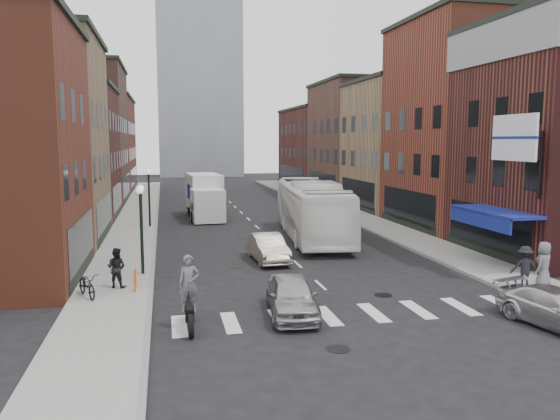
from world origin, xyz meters
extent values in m
plane|color=black|center=(0.00, 0.00, 0.00)|extent=(160.00, 160.00, 0.00)
cube|color=gray|center=(-8.50, 22.00, 0.07)|extent=(3.00, 74.00, 0.15)
cube|color=gray|center=(8.50, 22.00, 0.07)|extent=(3.00, 74.00, 0.15)
cube|color=gray|center=(-7.00, 22.00, 0.00)|extent=(0.20, 74.00, 0.16)
cube|color=gray|center=(7.00, 22.00, 0.00)|extent=(0.20, 74.00, 0.16)
cube|color=silver|center=(0.00, -3.00, 0.00)|extent=(12.00, 2.20, 0.01)
cube|color=black|center=(-10.02, 4.50, 1.60)|extent=(0.08, 7.20, 2.20)
cube|color=#8C6D4D|center=(-15.00, 14.00, 6.00)|extent=(10.00, 10.00, 12.00)
cube|color=black|center=(-10.02, 14.00, 1.60)|extent=(0.08, 8.00, 2.20)
cube|color=black|center=(-15.00, 14.00, 12.15)|extent=(10.30, 10.20, 0.30)
cube|color=#3F1616|center=(-15.00, 24.00, 5.00)|extent=(10.00, 10.00, 10.00)
cube|color=black|center=(-10.02, 24.00, 1.60)|extent=(0.08, 8.00, 2.20)
cube|color=black|center=(-15.00, 24.00, 10.15)|extent=(10.30, 10.20, 0.30)
cube|color=brown|center=(-15.00, 35.00, 6.50)|extent=(10.00, 12.00, 13.00)
cube|color=black|center=(-10.02, 35.00, 1.60)|extent=(0.08, 9.60, 2.20)
cube|color=black|center=(-15.00, 35.00, 13.15)|extent=(10.30, 12.20, 0.30)
cube|color=brown|center=(-15.00, 49.00, 5.50)|extent=(10.00, 16.00, 11.00)
cube|color=black|center=(-10.02, 49.00, 1.60)|extent=(0.08, 12.80, 2.20)
cube|color=black|center=(-15.00, 49.00, 11.15)|extent=(10.30, 16.20, 0.30)
cube|color=black|center=(10.02, 4.50, 1.60)|extent=(0.08, 7.20, 2.20)
cube|color=brown|center=(15.00, 14.00, 7.00)|extent=(10.00, 10.00, 14.00)
cube|color=black|center=(10.02, 14.00, 1.60)|extent=(0.08, 8.00, 2.20)
cube|color=black|center=(15.00, 14.00, 14.15)|extent=(10.30, 10.20, 0.30)
cube|color=#8C6D4D|center=(15.00, 24.00, 5.50)|extent=(10.00, 10.00, 11.00)
cube|color=black|center=(10.02, 24.00, 1.60)|extent=(0.08, 8.00, 2.20)
cube|color=black|center=(15.00, 24.00, 11.15)|extent=(10.30, 10.20, 0.30)
cube|color=brown|center=(15.00, 35.00, 6.00)|extent=(10.00, 12.00, 12.00)
cube|color=black|center=(10.02, 35.00, 1.60)|extent=(0.08, 9.60, 2.20)
cube|color=black|center=(15.00, 35.00, 12.15)|extent=(10.30, 12.20, 0.30)
cube|color=#3F1616|center=(15.00, 49.00, 5.00)|extent=(10.00, 16.00, 10.00)
cube|color=black|center=(10.02, 49.00, 1.60)|extent=(0.08, 12.80, 2.20)
cube|color=black|center=(15.00, 49.00, 10.15)|extent=(10.30, 16.20, 0.30)
cube|color=navy|center=(9.10, 2.50, 2.70)|extent=(1.80, 5.00, 0.15)
cube|color=navy|center=(8.25, 2.50, 2.35)|extent=(0.10, 5.00, 0.70)
cylinder|color=black|center=(9.90, 0.50, 5.00)|extent=(0.12, 0.12, 3.00)
cylinder|color=black|center=(9.20, 0.50, 6.20)|extent=(1.40, 0.08, 0.08)
cube|color=silver|center=(8.50, 0.50, 6.20)|extent=(0.12, 3.00, 2.00)
cube|color=#9399A0|center=(0.00, 78.00, 25.00)|extent=(14.00, 14.00, 50.00)
cylinder|color=black|center=(-7.40, 4.00, 2.00)|extent=(0.14, 0.14, 4.00)
cylinder|color=black|center=(-7.40, 4.00, 4.00)|extent=(0.06, 0.90, 0.06)
sphere|color=white|center=(-7.40, 3.55, 3.95)|extent=(0.32, 0.32, 0.32)
sphere|color=white|center=(-7.40, 4.45, 3.95)|extent=(0.32, 0.32, 0.32)
cylinder|color=black|center=(-7.40, 18.00, 2.00)|extent=(0.14, 0.14, 4.00)
cylinder|color=black|center=(-7.40, 18.00, 4.00)|extent=(0.06, 0.90, 0.06)
sphere|color=white|center=(-7.40, 17.55, 3.95)|extent=(0.32, 0.32, 0.32)
sphere|color=white|center=(-7.40, 18.45, 3.95)|extent=(0.32, 0.32, 0.32)
cylinder|color=#D8590C|center=(-7.60, 1.00, 0.55)|extent=(0.08, 0.08, 0.80)
cylinder|color=#D8590C|center=(-7.60, 1.60, 0.55)|extent=(0.08, 0.08, 0.80)
cube|color=white|center=(-3.24, 19.75, 1.30)|extent=(2.48, 2.66, 2.40)
cube|color=black|center=(-3.24, 19.75, 1.54)|extent=(2.44, 1.51, 1.06)
cube|color=white|center=(-3.24, 23.40, 2.02)|extent=(2.77, 5.16, 2.78)
cube|color=navy|center=(-3.24, 23.40, 2.02)|extent=(2.57, 2.10, 1.15)
cube|color=black|center=(-3.24, 23.21, 0.43)|extent=(2.57, 6.38, 0.34)
cylinder|color=black|center=(-4.34, 19.95, 0.43)|extent=(0.27, 0.86, 0.86)
cylinder|color=black|center=(-2.13, 19.95, 0.43)|extent=(0.27, 0.86, 0.86)
cylinder|color=black|center=(-4.34, 23.21, 0.43)|extent=(0.27, 0.86, 0.86)
cylinder|color=black|center=(-2.13, 23.21, 0.43)|extent=(0.27, 0.86, 0.86)
cylinder|color=black|center=(-4.34, 25.13, 0.43)|extent=(0.27, 0.86, 0.86)
cylinder|color=black|center=(-2.13, 25.13, 0.43)|extent=(0.27, 0.86, 0.86)
cylinder|color=black|center=(-5.67, -2.46, 0.37)|extent=(0.16, 0.74, 0.74)
cylinder|color=black|center=(-5.67, -4.13, 0.37)|extent=(0.16, 0.74, 0.74)
cube|color=black|center=(-5.67, -3.30, 0.62)|extent=(0.32, 1.35, 0.39)
cube|color=black|center=(-5.67, -2.68, 1.06)|extent=(0.62, 0.08, 0.07)
imported|color=#54575B|center=(-5.67, -3.41, 1.54)|extent=(0.69, 0.46, 1.85)
imported|color=white|center=(2.62, 11.95, 1.80)|extent=(4.41, 13.19, 3.60)
imported|color=#A9A8AD|center=(-2.11, -2.64, 0.69)|extent=(2.10, 4.24, 1.39)
imported|color=beige|center=(-1.31, 6.00, 0.68)|extent=(1.67, 4.23, 1.37)
imported|color=silver|center=(6.11, -5.74, 0.62)|extent=(2.68, 4.58, 1.25)
imported|color=black|center=(-9.34, 0.70, 0.62)|extent=(1.30, 1.87, 0.93)
imported|color=black|center=(-8.35, 1.86, 0.97)|extent=(0.91, 0.73, 1.63)
imported|color=black|center=(7.84, -1.59, 1.00)|extent=(1.21, 0.86, 1.70)
imported|color=slate|center=(8.56, -1.79, 1.09)|extent=(1.10, 0.96, 1.89)
camera|label=1|loc=(-6.37, -20.64, 6.08)|focal=35.00mm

